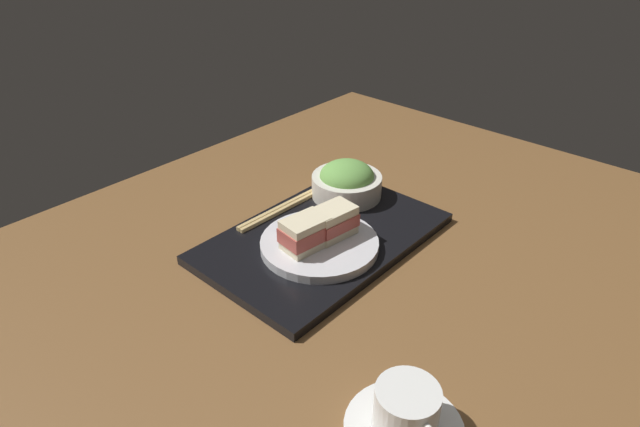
{
  "coord_description": "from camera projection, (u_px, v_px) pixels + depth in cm",
  "views": [
    {
      "loc": [
        53.37,
        48.05,
        53.2
      ],
      "look_at": [
        -5.43,
        -4.8,
        5.0
      ],
      "focal_mm": 30.39,
      "sensor_mm": 36.0,
      "label": 1
    }
  ],
  "objects": [
    {
      "name": "coffee_cup",
      "position": [
        406.0,
        415.0,
        0.6
      ],
      "size": [
        13.85,
        13.85,
        6.39
      ],
      "color": "white",
      "rests_on": "ground_plane"
    },
    {
      "name": "ground_plane",
      "position": [
        320.0,
        270.0,
        0.9
      ],
      "size": [
        140.0,
        100.0,
        3.0
      ],
      "primitive_type": "cube",
      "color": "brown"
    },
    {
      "name": "sandwich_plate",
      "position": [
        319.0,
        244.0,
        0.89
      ],
      "size": [
        19.58,
        19.58,
        1.51
      ],
      "primitive_type": "cylinder",
      "color": "silver",
      "rests_on": "serving_tray"
    },
    {
      "name": "serving_tray",
      "position": [
        323.0,
        238.0,
        0.94
      ],
      "size": [
        41.61,
        26.6,
        1.63
      ],
      "primitive_type": "cube",
      "color": "black",
      "rests_on": "ground_plane"
    },
    {
      "name": "sandwich_near",
      "position": [
        333.0,
        221.0,
        0.89
      ],
      "size": [
        7.96,
        6.13,
        5.07
      ],
      "color": "beige",
      "rests_on": "sandwich_plate"
    },
    {
      "name": "sandwich_far",
      "position": [
        305.0,
        233.0,
        0.86
      ],
      "size": [
        8.16,
        5.96,
        5.18
      ],
      "color": "beige",
      "rests_on": "sandwich_plate"
    },
    {
      "name": "chopsticks_pair",
      "position": [
        280.0,
        209.0,
        1.0
      ],
      "size": [
        19.44,
        2.06,
        0.7
      ],
      "color": "tan",
      "rests_on": "serving_tray"
    },
    {
      "name": "salad_bowl",
      "position": [
        347.0,
        182.0,
        1.03
      ],
      "size": [
        13.39,
        13.39,
        7.05
      ],
      "color": "silver",
      "rests_on": "serving_tray"
    }
  ]
}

